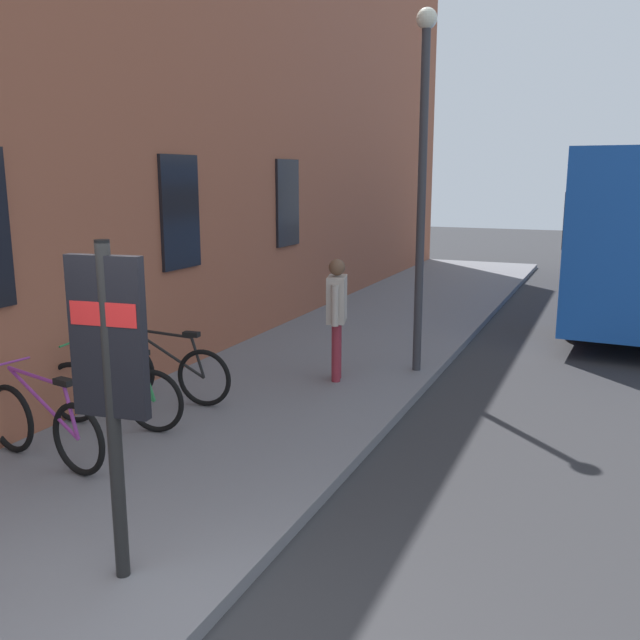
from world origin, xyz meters
TOP-DOWN VIEW (x-y plane):
  - ground at (6.00, -1.00)m, footprint 60.00×60.00m
  - sidewalk_pavement at (8.00, 1.75)m, footprint 24.00×3.50m
  - station_facade at (8.99, 3.80)m, footprint 22.00×0.65m
  - bicycle_nearest_sign at (2.02, 2.79)m, footprint 0.49×1.76m
  - bicycle_under_window at (3.09, 2.81)m, footprint 0.48×1.77m
  - bicycle_end_of_row at (4.07, 2.79)m, footprint 0.48×1.77m
  - transit_info_sign at (0.73, 0.81)m, footprint 0.15×0.56m
  - pedestrian_by_facade at (5.80, 1.20)m, footprint 0.62×0.37m
  - street_lamp at (6.72, 0.30)m, footprint 0.28×0.28m

SIDE VIEW (x-z plane):
  - ground at x=6.00m, z-range 0.00..0.00m
  - sidewalk_pavement at x=8.00m, z-range 0.00..0.12m
  - bicycle_nearest_sign at x=2.02m, z-range 0.02..1.00m
  - bicycle_under_window at x=3.09m, z-range 0.02..1.00m
  - bicycle_end_of_row at x=4.07m, z-range 0.02..1.00m
  - pedestrian_by_facade at x=5.80m, z-range 0.31..2.00m
  - transit_info_sign at x=0.73m, z-range 0.52..2.92m
  - street_lamp at x=6.72m, z-range 0.60..5.56m
  - station_facade at x=8.99m, z-range 0.00..8.91m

